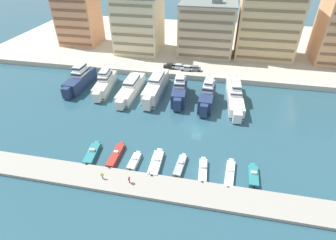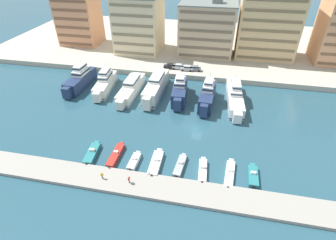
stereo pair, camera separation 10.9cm
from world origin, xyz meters
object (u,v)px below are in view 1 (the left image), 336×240
yacht_ivory_mid_left (131,88)px  motorboat_teal_far_left (92,153)px  motorboat_white_center_right (203,170)px  motorboat_white_mid_right (230,173)px  yacht_navy_far_left (80,79)px  motorboat_red_left (116,155)px  yacht_navy_center_right (207,95)px  car_silver_mid_left (187,68)px  motorboat_grey_center (180,165)px  car_black_far_left (170,66)px  car_grey_center_left (195,68)px  motorboat_white_center_left (156,163)px  motorboat_white_mid_left (134,161)px  motorboat_teal_right (253,175)px  yacht_navy_center (180,91)px  pedestrian_near_edge (129,179)px  yacht_ivory_left (105,83)px  yacht_ivory_center_left (156,87)px  yacht_white_mid_right (235,96)px  car_silver_left (178,66)px  pedestrian_mid_deck (102,175)px

yacht_ivory_mid_left → motorboat_teal_far_left: bearing=-89.6°
motorboat_white_center_right → motorboat_white_mid_right: bearing=2.5°
yacht_navy_far_left → motorboat_red_left: size_ratio=2.14×
yacht_navy_center_right → car_silver_mid_left: yacht_navy_center_right is taller
yacht_ivory_mid_left → motorboat_grey_center: (19.83, -28.30, -1.38)m
motorboat_white_mid_right → car_black_far_left: (-21.29, 45.40, 2.34)m
yacht_navy_far_left → car_grey_center_left: 38.29m
yacht_navy_center_right → motorboat_white_center_left: yacht_navy_center_right is taller
yacht_ivory_mid_left → motorboat_white_mid_left: 30.77m
motorboat_grey_center → motorboat_teal_right: (14.82, 0.10, -0.01)m
motorboat_red_left → motorboat_teal_right: motorboat_red_left is taller
motorboat_grey_center → yacht_navy_center: bearing=99.6°
motorboat_white_center_right → car_silver_mid_left: size_ratio=1.74×
pedestrian_near_edge → motorboat_white_center_right: bearing=25.0°
yacht_ivory_left → motorboat_red_left: bearing=-63.8°
motorboat_white_center_left → motorboat_white_center_right: size_ratio=1.14×
motorboat_white_center_left → car_black_far_left: car_black_far_left is taller
yacht_ivory_center_left → motorboat_grey_center: yacht_ivory_center_left is taller
motorboat_white_center_left → motorboat_white_mid_right: bearing=0.4°
yacht_ivory_center_left → car_black_far_left: 15.61m
yacht_navy_far_left → yacht_white_mid_right: (48.22, -0.51, -0.41)m
yacht_ivory_mid_left → car_silver_left: yacht_ivory_mid_left is taller
yacht_navy_center → yacht_white_mid_right: (16.00, 0.61, -0.40)m
yacht_navy_center → yacht_navy_center_right: size_ratio=0.97×
yacht_white_mid_right → motorboat_teal_right: bearing=-82.9°
yacht_ivory_mid_left → car_black_far_left: bearing=62.7°
yacht_white_mid_right → yacht_navy_far_left: bearing=179.4°
yacht_ivory_left → car_grey_center_left: size_ratio=4.14×
yacht_ivory_center_left → yacht_ivory_left: bearing=-178.2°
yacht_ivory_left → motorboat_teal_right: 52.25m
motorboat_white_center_left → pedestrian_mid_deck: bearing=-144.9°
motorboat_teal_far_left → motorboat_white_mid_right: size_ratio=0.91×
yacht_navy_center_right → motorboat_white_mid_right: (6.73, -27.08, -2.28)m
yacht_ivory_center_left → motorboat_teal_far_left: bearing=-103.8°
car_silver_left → pedestrian_mid_deck: 52.50m
yacht_ivory_center_left → pedestrian_near_edge: yacht_ivory_center_left is taller
yacht_navy_far_left → yacht_white_mid_right: size_ratio=0.81×
yacht_white_mid_right → motorboat_grey_center: 31.04m
motorboat_white_mid_left → car_silver_left: size_ratio=1.39×
motorboat_white_center_left → motorboat_white_mid_left: bearing=-174.3°
motorboat_white_center_right → pedestrian_near_edge: 15.08m
motorboat_teal_right → pedestrian_mid_deck: bearing=-166.7°
motorboat_white_mid_left → motorboat_grey_center: (9.77, 0.75, -0.05)m
yacht_navy_center → motorboat_white_center_left: (-0.34, -28.57, -2.08)m
yacht_navy_center → car_silver_left: yacht_navy_center is taller
yacht_ivory_left → yacht_ivory_center_left: 16.25m
yacht_navy_far_left → yacht_navy_center: yacht_navy_far_left is taller
motorboat_teal_right → car_black_far_left: 52.08m
motorboat_white_mid_left → car_silver_mid_left: bearing=83.9°
yacht_navy_far_left → yacht_ivory_center_left: size_ratio=0.82×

